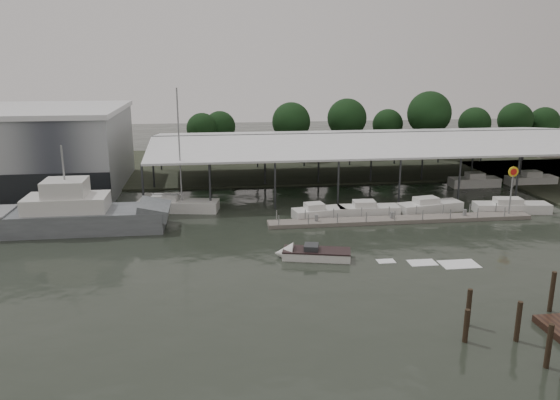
{
  "coord_description": "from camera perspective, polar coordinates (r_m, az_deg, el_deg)",
  "views": [
    {
      "loc": [
        -4.44,
        -42.63,
        16.81
      ],
      "look_at": [
        2.36,
        10.93,
        2.5
      ],
      "focal_mm": 35.0,
      "sensor_mm": 36.0,
      "label": 1
    }
  ],
  "objects": [
    {
      "name": "shell_fuel_sign",
      "position": [
        62.64,
        23.1,
        1.77
      ],
      "size": [
        1.1,
        0.18,
        5.55
      ],
      "color": "gray",
      "rests_on": "ground"
    },
    {
      "name": "floating_dock",
      "position": [
        58.51,
        12.5,
        -2.01
      ],
      "size": [
        28.0,
        2.0,
        1.4
      ],
      "color": "slate",
      "rests_on": "ground"
    },
    {
      "name": "horizon_tree_line",
      "position": [
        95.62,
        11.24,
        8.16
      ],
      "size": [
        65.55,
        9.95,
        11.08
      ],
      "color": "black",
      "rests_on": "ground"
    },
    {
      "name": "land_strip_far",
      "position": [
        86.38,
        -4.16,
        3.65
      ],
      "size": [
        140.0,
        30.0,
        0.3
      ],
      "color": "#353A2C",
      "rests_on": "ground"
    },
    {
      "name": "moored_cruiser_1",
      "position": [
        59.97,
        9.16,
        -1.02
      ],
      "size": [
        6.71,
        2.51,
        1.7
      ],
      "rotation": [
        0.0,
        0.0,
        -0.05
      ],
      "color": "silver",
      "rests_on": "ground"
    },
    {
      "name": "moored_cruiser_3",
      "position": [
        65.55,
        22.99,
        -0.67
      ],
      "size": [
        8.36,
        3.16,
        1.7
      ],
      "rotation": [
        0.0,
        0.0,
        -0.12
      ],
      "color": "silver",
      "rests_on": "ground"
    },
    {
      "name": "storage_warehouse",
      "position": [
        77.17,
        -25.01,
        4.87
      ],
      "size": [
        24.5,
        20.5,
        10.5
      ],
      "color": "gray",
      "rests_on": "ground"
    },
    {
      "name": "moored_cruiser_0",
      "position": [
        58.37,
        4.0,
        -1.3
      ],
      "size": [
        5.81,
        3.13,
        1.7
      ],
      "rotation": [
        0.0,
        0.0,
        0.17
      ],
      "color": "silver",
      "rests_on": "ground"
    },
    {
      "name": "moored_cruiser_2",
      "position": [
        62.82,
        15.34,
        -0.64
      ],
      "size": [
        7.6,
        3.58,
        1.7
      ],
      "rotation": [
        0.0,
        0.0,
        0.2
      ],
      "color": "silver",
      "rests_on": "ground"
    },
    {
      "name": "covered_boat_shed",
      "position": [
        74.58,
        9.62,
        6.4
      ],
      "size": [
        58.24,
        24.0,
        6.96
      ],
      "color": "silver",
      "rests_on": "ground"
    },
    {
      "name": "speedboat_underway",
      "position": [
        46.93,
        3.18,
        -5.65
      ],
      "size": [
        17.22,
        5.91,
        2.0
      ],
      "rotation": [
        0.0,
        0.0,
        2.9
      ],
      "color": "silver",
      "rests_on": "ground"
    },
    {
      "name": "ground",
      "position": [
        46.04,
        -1.21,
        -6.57
      ],
      "size": [
        200.0,
        200.0,
        0.0
      ],
      "primitive_type": "plane",
      "color": "#232921",
      "rests_on": "ground"
    },
    {
      "name": "grey_trawler",
      "position": [
        57.38,
        -20.18,
        -1.48
      ],
      "size": [
        17.22,
        4.97,
        8.84
      ],
      "rotation": [
        0.0,
        0.0,
        0.0
      ],
      "color": "slate",
      "rests_on": "ground"
    },
    {
      "name": "mooring_pilings",
      "position": [
        36.67,
        23.81,
        -12.09
      ],
      "size": [
        7.87,
        8.03,
        3.47
      ],
      "color": "#2D2216",
      "rests_on": "ground"
    },
    {
      "name": "white_sailboat",
      "position": [
        61.96,
        -10.74,
        -0.53
      ],
      "size": [
        9.24,
        4.09,
        13.75
      ],
      "rotation": [
        0.0,
        0.0,
        -0.17
      ],
      "color": "silver",
      "rests_on": "ground"
    }
  ]
}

